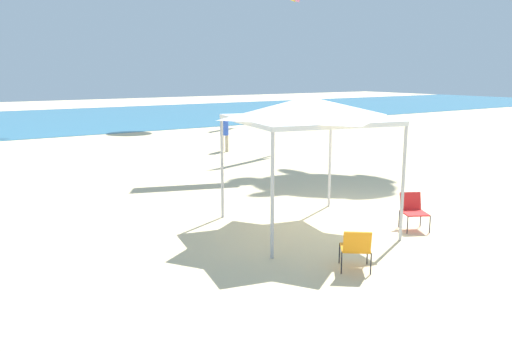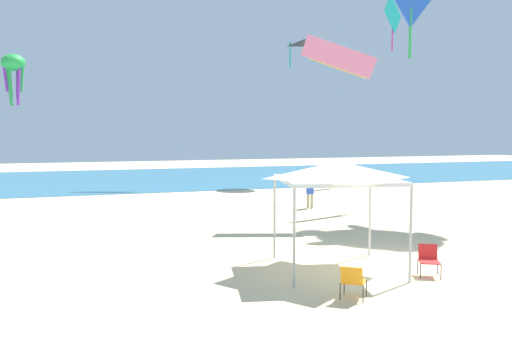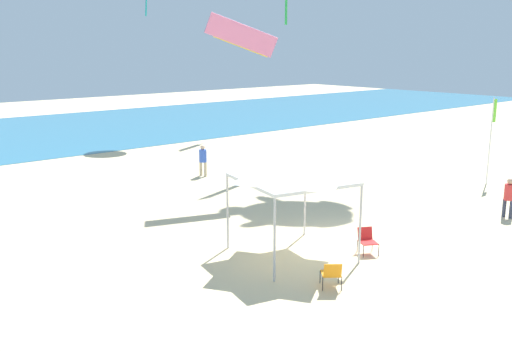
# 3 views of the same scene
# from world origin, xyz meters

# --- Properties ---
(ground) EXTENTS (120.00, 120.00, 0.10)m
(ground) POSITION_xyz_m (0.00, 0.00, -0.05)
(ground) COLOR beige
(ocean_strip) EXTENTS (120.00, 22.56, 0.02)m
(ocean_strip) POSITION_xyz_m (0.00, 32.80, 0.01)
(ocean_strip) COLOR teal
(ocean_strip) RESTS_ON ground
(canopy_tent) EXTENTS (3.71, 3.80, 3.03)m
(canopy_tent) POSITION_xyz_m (-2.92, 0.71, 2.74)
(canopy_tent) COLOR #B7B7BC
(canopy_tent) RESTS_ON ground
(folding_chair_left_of_tent) EXTENTS (0.75, 0.80, 0.82)m
(folding_chair_left_of_tent) POSITION_xyz_m (-0.90, -0.72, 0.47)
(folding_chair_left_of_tent) COLOR black
(folding_chair_left_of_tent) RESTS_ON ground
(folding_chair_facing_ocean) EXTENTS (0.79, 0.81, 0.82)m
(folding_chair_facing_ocean) POSITION_xyz_m (-3.88, -1.90, 0.47)
(folding_chair_facing_ocean) COLOR black
(folding_chair_facing_ocean) RESTS_ON ground
(person_far_stroller) EXTENTS (0.39, 0.42, 1.63)m
(person_far_stroller) POSITION_xyz_m (1.63, 11.97, 0.96)
(person_far_stroller) COLOR #C6B28C
(person_far_stroller) RESTS_ON ground
(kite_diamond_teal) EXTENTS (2.55, 1.65, 4.27)m
(kite_diamond_teal) POSITION_xyz_m (13.67, 23.04, 12.62)
(kite_diamond_teal) COLOR teal
(kite_delta_black) EXTENTS (3.47, 3.49, 2.14)m
(kite_delta_black) POSITION_xyz_m (6.71, 23.74, 10.36)
(kite_delta_black) COLOR black
(kite_octopus_green) EXTENTS (1.48, 1.48, 3.29)m
(kite_octopus_green) POSITION_xyz_m (-12.93, 25.75, 8.14)
(kite_octopus_green) COLOR green
(kite_parafoil_pink) EXTENTS (2.88, 1.84, 1.94)m
(kite_parafoil_pink) POSITION_xyz_m (1.06, 8.07, 7.01)
(kite_parafoil_pink) COLOR pink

